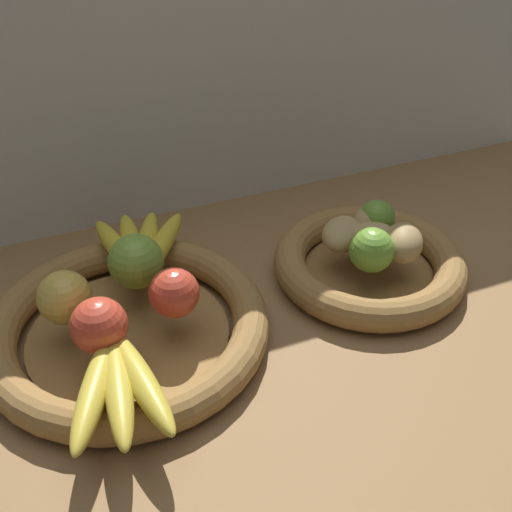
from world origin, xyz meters
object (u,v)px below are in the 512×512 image
(apple_red_front, at_px, (99,325))
(banana_bunch_back, at_px, (140,247))
(potato_oblong, at_px, (342,234))
(potato_back, at_px, (369,220))
(apple_green_back, at_px, (136,261))
(lime_far, at_px, (377,218))
(banana_bunch_front, at_px, (118,382))
(potato_large, at_px, (372,238))
(fruit_bowl_left, at_px, (128,327))
(fruit_bowl_right, at_px, (369,264))
(lime_near, at_px, (372,250))
(apple_golden_left, at_px, (65,297))
(chili_pepper, at_px, (382,239))
(potato_small, at_px, (403,243))
(apple_red_right, at_px, (174,293))

(apple_red_front, relative_size, banana_bunch_back, 0.38)
(potato_oblong, relative_size, potato_back, 1.13)
(apple_green_back, relative_size, lime_far, 1.36)
(apple_red_front, height_order, lime_far, apple_red_front)
(banana_bunch_front, xyz_separation_m, potato_large, (0.40, 0.13, 0.01))
(fruit_bowl_left, distance_m, lime_far, 0.40)
(fruit_bowl_right, bearing_deg, apple_green_back, 171.15)
(fruit_bowl_left, xyz_separation_m, banana_bunch_back, (0.05, 0.12, 0.04))
(fruit_bowl_right, bearing_deg, lime_near, -123.69)
(apple_green_back, bearing_deg, fruit_bowl_left, -120.52)
(fruit_bowl_right, relative_size, lime_near, 4.48)
(fruit_bowl_left, xyz_separation_m, lime_near, (0.34, -0.04, 0.06))
(lime_far, bearing_deg, potato_large, -127.87)
(apple_golden_left, bearing_deg, chili_pepper, -0.99)
(fruit_bowl_left, relative_size, apple_red_front, 5.45)
(banana_bunch_front, height_order, potato_oblong, potato_oblong)
(potato_small, relative_size, chili_pepper, 0.74)
(apple_golden_left, relative_size, apple_red_right, 1.05)
(potato_oblong, bearing_deg, apple_red_front, -167.89)
(apple_red_front, xyz_separation_m, chili_pepper, (0.43, 0.06, -0.02))
(banana_bunch_back, bearing_deg, potato_small, -23.02)
(apple_red_right, distance_m, potato_small, 0.34)
(potato_back, bearing_deg, banana_bunch_back, 167.56)
(potato_oblong, relative_size, potato_small, 1.04)
(apple_green_back, bearing_deg, apple_golden_left, -159.81)
(apple_red_front, xyz_separation_m, potato_large, (0.41, 0.05, -0.01))
(apple_golden_left, relative_size, apple_red_front, 1.00)
(apple_red_right, bearing_deg, potato_small, -1.03)
(apple_golden_left, relative_size, banana_bunch_back, 0.38)
(potato_large, height_order, potato_small, potato_small)
(apple_green_back, height_order, potato_oblong, apple_green_back)
(apple_red_right, xyz_separation_m, lime_near, (0.28, -0.01, -0.00))
(apple_golden_left, height_order, potato_small, apple_golden_left)
(potato_large, xyz_separation_m, lime_far, (0.03, 0.04, 0.01))
(potato_large, height_order, lime_far, lime_far)
(fruit_bowl_right, height_order, potato_large, potato_large)
(potato_large, bearing_deg, apple_red_right, -175.31)
(apple_golden_left, xyz_separation_m, apple_red_right, (0.13, -0.04, -0.00))
(potato_small, bearing_deg, banana_bunch_back, 156.98)
(potato_large, bearing_deg, banana_bunch_back, 159.76)
(potato_back, bearing_deg, banana_bunch_front, -157.52)
(potato_oblong, xyz_separation_m, lime_far, (0.06, 0.01, 0.01))
(apple_green_back, xyz_separation_m, potato_back, (0.36, -0.01, -0.02))
(fruit_bowl_right, distance_m, lime_near, 0.07)
(fruit_bowl_left, height_order, apple_red_right, apple_red_right)
(fruit_bowl_right, xyz_separation_m, apple_red_front, (-0.41, -0.05, 0.06))
(potato_oblong, distance_m, potato_large, 0.04)
(fruit_bowl_right, bearing_deg, lime_far, 52.13)
(potato_oblong, xyz_separation_m, lime_near, (0.01, -0.07, 0.01))
(fruit_bowl_right, relative_size, chili_pepper, 2.75)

